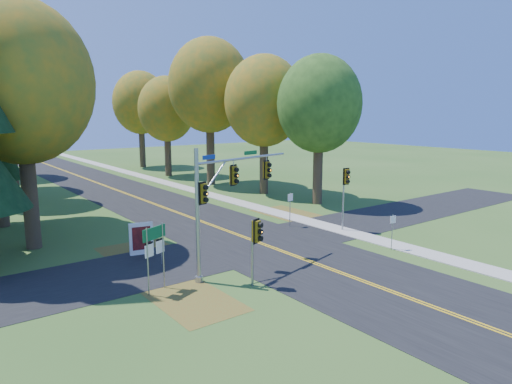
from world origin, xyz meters
TOP-DOWN VIEW (x-y plane):
  - ground at (0.00, 0.00)m, footprint 160.00×160.00m
  - road_main at (0.00, 0.00)m, footprint 8.00×160.00m
  - road_cross at (0.00, 2.00)m, footprint 60.00×6.00m
  - centerline_left at (-0.10, 0.00)m, footprint 0.10×160.00m
  - centerline_right at (0.10, 0.00)m, footprint 0.10×160.00m
  - sidewalk_east at (6.20, 0.00)m, footprint 1.60×160.00m
  - leaf_patch_w_near at (-6.50, 4.00)m, footprint 4.00×6.00m
  - leaf_patch_e at (6.80, 6.00)m, footprint 3.50×8.00m
  - leaf_patch_w_far at (-7.50, -3.00)m, footprint 3.00×5.00m
  - tree_w_a at (-11.13, 9.38)m, footprint 8.00×8.00m
  - tree_e_a at (11.57, 8.77)m, footprint 7.20×7.20m
  - tree_e_b at (10.97, 15.58)m, footprint 7.60×7.60m
  - tree_w_c at (-9.54, 24.47)m, footprint 6.80×6.80m
  - tree_e_c at (9.88, 23.69)m, footprint 8.80×8.80m
  - tree_e_d at (9.26, 32.87)m, footprint 7.00×7.00m
  - tree_e_e at (10.47, 43.58)m, footprint 7.80×7.80m
  - traffic_mast at (-4.54, -0.99)m, footprint 6.76×2.10m
  - east_signal_pole at (6.27, 0.84)m, footprint 0.49×0.58m
  - ped_signal_pole at (-4.42, -3.48)m, footprint 0.48×0.58m
  - route_sign_cluster at (-8.31, -1.24)m, footprint 1.32×0.60m
  - info_kiosk at (-6.65, 4.24)m, footprint 1.32×0.45m
  - reg_sign_e_north at (4.20, 3.99)m, footprint 0.46×0.08m
  - reg_sign_e_south at (5.27, -3.71)m, footprint 0.40×0.09m
  - reg_sign_w at (-6.52, 1.99)m, footprint 0.38×0.14m

SIDE VIEW (x-z plane):
  - ground at x=0.00m, z-range 0.00..0.00m
  - leaf_patch_w_near at x=-6.50m, z-range 0.00..0.01m
  - leaf_patch_e at x=6.80m, z-range 0.00..0.01m
  - leaf_patch_w_far at x=-7.50m, z-range 0.00..0.01m
  - road_cross at x=0.00m, z-range 0.00..0.02m
  - road_main at x=0.00m, z-range 0.00..0.02m
  - centerline_left at x=-0.10m, z-range 0.02..0.03m
  - centerline_right at x=0.10m, z-range 0.02..0.03m
  - sidewalk_east at x=6.20m, z-range 0.00..0.06m
  - info_kiosk at x=-6.65m, z-range 0.00..1.82m
  - reg_sign_w at x=-6.52m, z-range 0.38..2.41m
  - reg_sign_e_south at x=5.27m, z-range 0.39..2.49m
  - reg_sign_e_north at x=4.20m, z-range 0.44..2.85m
  - route_sign_cluster at x=-8.31m, z-range 0.62..3.66m
  - ped_signal_pole at x=-4.42m, z-range 0.78..3.98m
  - east_signal_pole at x=6.27m, z-range 1.11..5.39m
  - traffic_mast at x=-4.54m, z-range 0.90..7.20m
  - tree_w_c at x=-9.54m, z-range 1.99..13.90m
  - tree_e_d at x=9.26m, z-range 2.08..14.40m
  - tree_e_a at x=11.57m, z-range 2.16..14.90m
  - tree_e_b at x=10.97m, z-range 2.23..15.56m
  - tree_e_e at x=10.47m, z-range 2.32..16.06m
  - tree_w_a at x=-11.13m, z-range 2.41..16.56m
  - tree_e_c at x=9.88m, z-range 2.77..18.56m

